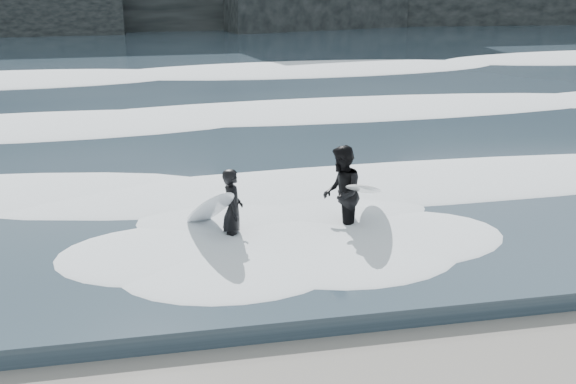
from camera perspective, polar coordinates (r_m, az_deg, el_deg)
The scene contains 6 objects.
sea at distance 34.81m, azimuth -7.92°, elevation 10.19°, with size 90.00×52.00×0.30m, color #2B3A46.
foam_near at distance 15.28m, azimuth -2.63°, elevation 0.90°, with size 60.00×3.20×0.20m, color white.
foam_mid at distance 22.00m, azimuth -5.53°, elevation 6.30°, with size 60.00×4.00×0.24m, color white.
foam_far at distance 30.82m, azimuth -7.41°, elevation 9.74°, with size 60.00×4.80×0.30m, color white.
surfer_left at distance 12.51m, azimuth -5.06°, elevation -1.43°, with size 1.11×2.11×1.49m.
surfer_right at distance 12.95m, azimuth 4.48°, elevation -0.10°, with size 1.59×2.21×1.76m.
Camera 1 is at (-2.24, -5.41, 4.97)m, focal length 45.00 mm.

